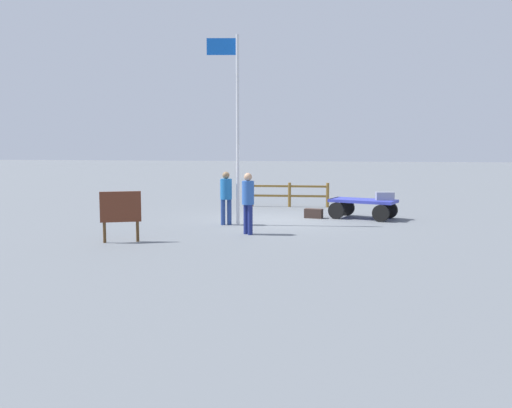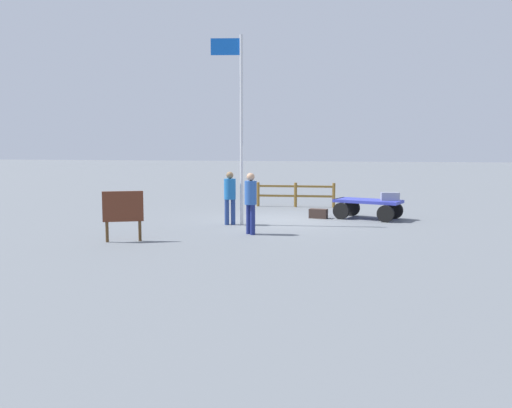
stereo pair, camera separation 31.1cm
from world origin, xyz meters
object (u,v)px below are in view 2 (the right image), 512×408
Objects in this scene: suitcase_tan at (390,196)px; signboard at (123,209)px; suitcase_navy at (318,214)px; worker_trailing at (230,193)px; luggage_cart at (368,205)px; flagpole at (239,116)px; worker_lead at (251,199)px.

suitcase_tan is 0.48× the size of signboard.
signboard is at bearing 50.12° from suitcase_navy.
suitcase_navy is at bearing -141.98° from worker_trailing.
signboard is at bearing 59.99° from worker_trailing.
luggage_cart is at bearing -175.37° from suitcase_navy.
signboard is at bearing 57.00° from flagpole.
luggage_cart is at bearing -152.91° from worker_trailing.
luggage_cart is at bearing -129.71° from worker_lead.
suitcase_navy is 0.49× the size of signboard.
luggage_cart is 1.43× the size of worker_trailing.
worker_trailing is at bearing 22.42° from suitcase_tan.
suitcase_navy is 7.28m from signboard.
signboard reaches higher than suitcase_navy.
signboard reaches higher than suitcase_tan.
worker_lead is at bearing 66.89° from suitcase_navy.
flagpole is 4.94m from signboard.
luggage_cart is 1.81× the size of signboard.
luggage_cart is 5.13m from worker_lead.
worker_trailing is 2.43m from flagpole.
suitcase_navy is 0.39× the size of worker_trailing.
worker_trailing reaches higher than luggage_cart.
signboard is (2.31, 3.55, -2.55)m from flagpole.
suitcase_tan is at bearing -156.78° from flagpole.
worker_trailing is 4.06m from signboard.
suitcase_navy is 0.11× the size of flagpole.
worker_trailing reaches higher than suitcase_navy.
suitcase_tan is at bearing -179.72° from suitcase_navy.
suitcase_navy is 0.38× the size of worker_lead.
suitcase_navy is 3.42m from worker_trailing.
worker_lead is at bearing 43.64° from suitcase_tan.
worker_lead is 3.06m from flagpole.
flagpole is (4.71, 2.02, 2.61)m from suitcase_tan.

